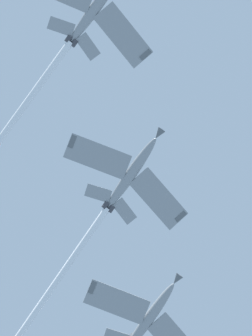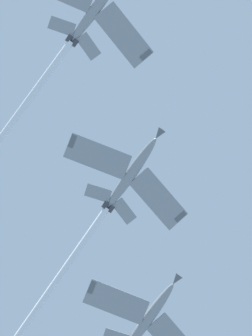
% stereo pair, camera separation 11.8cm
% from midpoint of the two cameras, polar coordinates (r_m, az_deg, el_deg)
% --- Properties ---
extents(jet_lead, '(54.02, 22.99, 13.45)m').
position_cam_midpoint_polar(jet_lead, '(98.54, -6.95, 6.78)').
color(jet_lead, gray).
extents(jet_second, '(46.63, 21.69, 11.24)m').
position_cam_midpoint_polar(jet_second, '(99.80, -2.72, -4.90)').
color(jet_second, gray).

